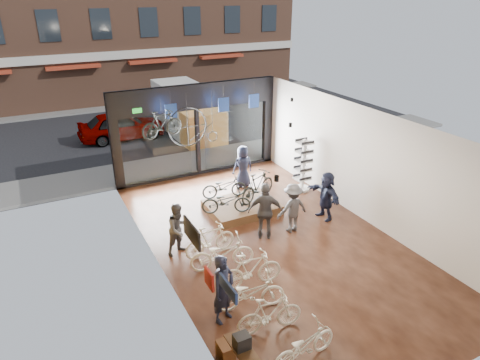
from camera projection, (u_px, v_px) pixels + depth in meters
ground_plane at (271, 241)px, 13.37m from camera, size 7.00×12.00×0.04m
ceiling at (275, 122)px, 11.80m from camera, size 7.00×12.00×0.04m
wall_left at (157, 211)px, 11.12m from camera, size 0.04×12.00×3.80m
wall_right at (365, 165)px, 14.05m from camera, size 0.04×12.00×3.80m
wall_back at (446, 311)px, 7.70m from camera, size 7.00×0.04×3.80m
storefront at (197, 130)px, 17.46m from camera, size 7.00×0.26×3.80m
exit_sign at (137, 111)px, 15.89m from camera, size 0.35×0.06×0.18m
street_road at (142, 120)px, 25.55m from camera, size 30.00×18.00×0.02m
sidewalk_near at (189, 162)px, 19.19m from camera, size 30.00×2.40×0.12m
sidewalk_far at (126, 104)px, 28.77m from camera, size 30.00×2.00×0.12m
street_car at (122, 125)px, 22.05m from camera, size 4.33×1.74×1.47m
box_truck at (190, 112)px, 22.43m from camera, size 2.13×6.38×2.51m
floor_bike_0 at (304, 345)px, 8.88m from camera, size 1.67×0.74×0.85m
floor_bike_1 at (270, 314)px, 9.67m from camera, size 1.63×0.66×0.95m
floor_bike_2 at (250, 293)px, 10.36m from camera, size 1.83×1.02×0.91m
floor_bike_3 at (251, 270)px, 11.11m from camera, size 1.76×0.69×1.03m
floor_bike_4 at (222, 254)px, 11.86m from camera, size 1.90×0.98×0.95m
floor_bike_5 at (210, 240)px, 12.49m from camera, size 1.64×0.58×0.97m
display_platform at (242, 207)px, 15.08m from camera, size 2.40×1.80×0.30m
display_bike_left at (226, 201)px, 14.22m from camera, size 1.73×1.11×0.86m
display_bike_mid at (258, 186)px, 15.06m from camera, size 1.84×1.17×1.07m
display_bike_right at (224, 187)px, 15.29m from camera, size 1.69×0.89×0.84m
customer_0 at (223, 289)px, 9.83m from camera, size 0.76×0.65×1.76m
customer_1 at (179, 229)px, 12.44m from camera, size 0.94×0.82×1.61m
customer_2 at (266, 211)px, 13.17m from camera, size 1.17×0.94×1.85m
customer_3 at (292, 208)px, 13.58m from camera, size 1.07×0.62×1.65m
customer_4 at (243, 166)px, 16.71m from camera, size 0.84×0.57×1.67m
customer_5 at (326, 196)px, 14.36m from camera, size 0.54×1.58×1.69m
sunglasses_rack at (303, 165)px, 16.30m from camera, size 0.70×0.61×2.08m
wall_merch at (218, 310)px, 8.59m from camera, size 0.40×2.40×2.60m
penny_farthing at (196, 127)px, 15.86m from camera, size 1.89×0.06×1.51m
hung_bike at (162, 124)px, 14.75m from camera, size 1.64×0.80×0.95m
jersey_left at (171, 111)px, 15.79m from camera, size 0.45×0.03×0.55m
jersey_mid at (224, 105)px, 16.69m from camera, size 0.45×0.03×0.55m
jersey_right at (254, 101)px, 17.25m from camera, size 0.45×0.03×0.55m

